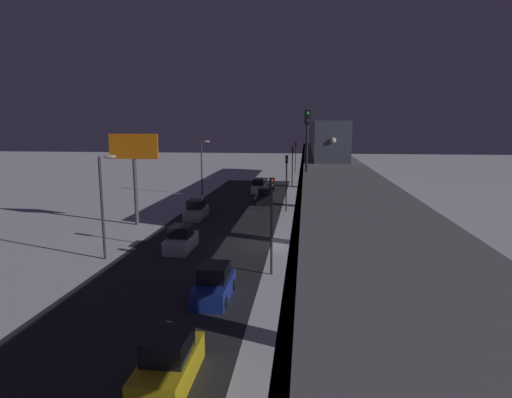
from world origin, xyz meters
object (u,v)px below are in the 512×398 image
at_px(traffic_light_near, 272,212).
at_px(sedan_black, 265,197).
at_px(rail_signal, 307,130).
at_px(traffic_light_distant, 296,152).
at_px(sedan_white_2, 259,187).
at_px(traffic_light_mid, 286,175).
at_px(sedan_silver, 196,211).
at_px(sedan_yellow, 169,364).
at_px(commercial_billboard, 134,156).
at_px(sedan_white, 181,240).
at_px(subway_train, 321,135).
at_px(sedan_blue, 214,285).
at_px(traffic_light_far, 292,160).

bearing_deg(traffic_light_near, sedan_black, -83.69).
bearing_deg(rail_signal, traffic_light_distant, -88.01).
distance_m(sedan_white_2, traffic_light_distant, 28.96).
bearing_deg(traffic_light_mid, sedan_black, -59.91).
xyz_separation_m(sedan_silver, traffic_light_mid, (-9.30, -4.71, 3.40)).
height_order(rail_signal, sedan_silver, rail_signal).
distance_m(sedan_silver, sedan_yellow, 29.67).
height_order(sedan_white_2, commercial_billboard, commercial_billboard).
distance_m(sedan_silver, sedan_white, 11.82).
height_order(subway_train, sedan_yellow, subway_train).
bearing_deg(subway_train, commercial_billboard, 50.00).
xyz_separation_m(rail_signal, sedan_white, (9.66, -3.42, -8.59)).
distance_m(sedan_black, sedan_white, 21.89).
distance_m(sedan_blue, sedan_white, 10.21).
xyz_separation_m(traffic_light_mid, commercial_billboard, (14.37, 8.29, 2.63)).
relative_size(rail_signal, traffic_light_mid, 0.62).
height_order(sedan_black, traffic_light_far, traffic_light_far).
distance_m(sedan_blue, traffic_light_distant, 68.09).
bearing_deg(rail_signal, sedan_blue, 48.39).
height_order(rail_signal, sedan_yellow, rail_signal).
distance_m(sedan_blue, sedan_yellow, 8.17).
bearing_deg(commercial_billboard, sedan_black, -130.79).
relative_size(subway_train, traffic_light_distant, 8.67).
bearing_deg(sedan_white, commercial_billboard, -49.69).
distance_m(sedan_black, traffic_light_far, 16.82).
distance_m(sedan_white_2, commercial_billboard, 25.09).
xyz_separation_m(sedan_black, traffic_light_distant, (-2.90, -37.43, 3.40)).
height_order(sedan_blue, traffic_light_near, traffic_light_near).
bearing_deg(sedan_white, sedan_yellow, 104.90).
height_order(sedan_blue, sedan_yellow, same).
height_order(sedan_silver, commercial_billboard, commercial_billboard).
bearing_deg(traffic_light_mid, traffic_light_distant, -90.00).
xyz_separation_m(sedan_silver, sedan_white, (-1.80, 11.68, 0.00)).
xyz_separation_m(sedan_white, traffic_light_mid, (-7.50, -16.39, 3.40)).
bearing_deg(sedan_yellow, traffic_light_near, 76.90).
height_order(rail_signal, traffic_light_mid, rail_signal).
height_order(traffic_light_mid, commercial_billboard, commercial_billboard).
bearing_deg(traffic_light_far, sedan_silver, 70.27).
relative_size(traffic_light_near, traffic_light_mid, 1.00).
xyz_separation_m(sedan_blue, traffic_light_distant, (-2.90, -67.94, 3.41)).
relative_size(sedan_white_2, traffic_light_near, 0.66).
distance_m(traffic_light_far, commercial_billboard, 32.93).
bearing_deg(sedan_black, sedan_white, -102.13).
relative_size(sedan_yellow, commercial_billboard, 0.46).
bearing_deg(traffic_light_mid, sedan_yellow, 85.08).
height_order(sedan_silver, sedan_white_2, same).
xyz_separation_m(subway_train, traffic_light_near, (4.21, 35.07, -4.24)).
xyz_separation_m(rail_signal, commercial_billboard, (16.53, -11.52, -2.56)).
bearing_deg(sedan_black, sedan_white_2, 101.24).
bearing_deg(sedan_silver, sedan_yellow, 102.46).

